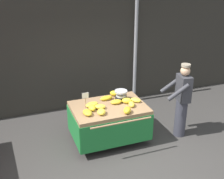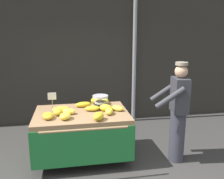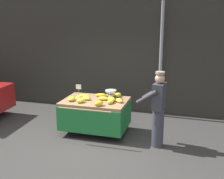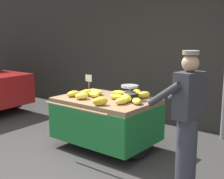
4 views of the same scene
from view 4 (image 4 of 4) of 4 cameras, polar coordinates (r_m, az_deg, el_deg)
The scene contains 19 objects.
ground_plane at distance 4.63m, azimuth -7.78°, elevation -14.15°, with size 60.00×60.00×0.00m, color #383533.
back_wall at distance 6.57m, azimuth 10.85°, elevation 11.11°, with size 16.00×0.24×4.01m, color #2D2B26.
banana_cart at distance 5.12m, azimuth -1.09°, elevation -4.16°, with size 1.60×1.31×0.85m.
weighing_scale at distance 4.97m, azimuth 3.29°, elevation -0.52°, with size 0.28×0.28×0.24m.
price_sign at distance 5.41m, azimuth -4.34°, elevation 1.77°, with size 0.14×0.01×0.34m.
banana_bunch_0 at distance 5.16m, azimuth -3.31°, elevation -0.92°, with size 0.15×0.23×0.10m, color yellow.
banana_bunch_1 at distance 4.69m, azimuth 4.60°, elevation -2.15°, with size 0.14×0.24×0.09m, color yellow.
banana_bunch_2 at distance 4.58m, azimuth -2.20°, elevation -2.19°, with size 0.15×0.23×0.13m, color gold.
banana_bunch_3 at distance 4.98m, azimuth 0.95°, elevation -1.34°, with size 0.16×0.26×0.09m, color gold.
banana_bunch_4 at distance 5.12m, azimuth 5.89°, elevation -0.96°, with size 0.15×0.25×0.11m, color yellow.
banana_bunch_5 at distance 5.36m, azimuth -3.18°, elevation -0.49°, with size 0.17×0.29×0.09m, color yellow.
banana_bunch_6 at distance 4.80m, azimuth 2.64°, elevation -1.63°, with size 0.14×0.21×0.12m, color yellow.
banana_bunch_7 at distance 4.65m, azimuth 1.74°, elevation -2.17°, with size 0.13×0.23×0.10m, color yellow.
banana_bunch_8 at distance 5.01m, azimuth -5.60°, elevation -1.20°, with size 0.17×0.23×0.11m, color yellow.
banana_bunch_9 at distance 5.26m, azimuth 1.46°, elevation -0.67°, with size 0.13×0.30×0.09m, color gold.
banana_bunch_10 at distance 5.27m, azimuth -4.78°, elevation -0.59°, with size 0.14×0.24×0.11m, color yellow.
banana_bunch_11 at distance 5.25m, azimuth -7.14°, elevation -0.75°, with size 0.17×0.26×0.10m, color gold.
banana_bunch_12 at distance 5.23m, azimuth 4.66°, elevation -0.62°, with size 0.14×0.23×0.12m, color gold.
vendor_person at distance 3.96m, azimuth 13.65°, elevation -5.26°, with size 0.63×0.58×1.71m.
Camera 4 is at (3.06, -2.88, 1.94)m, focal length 49.49 mm.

